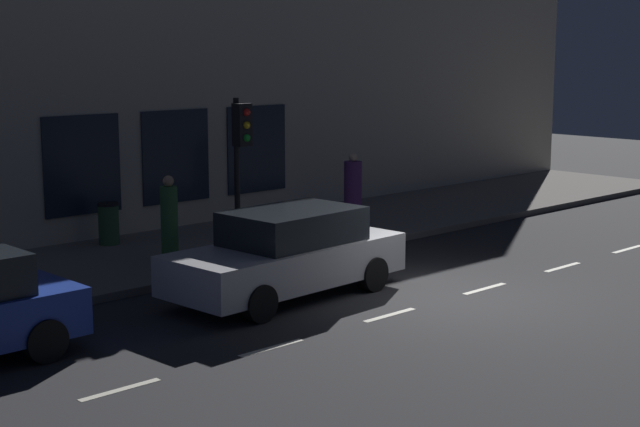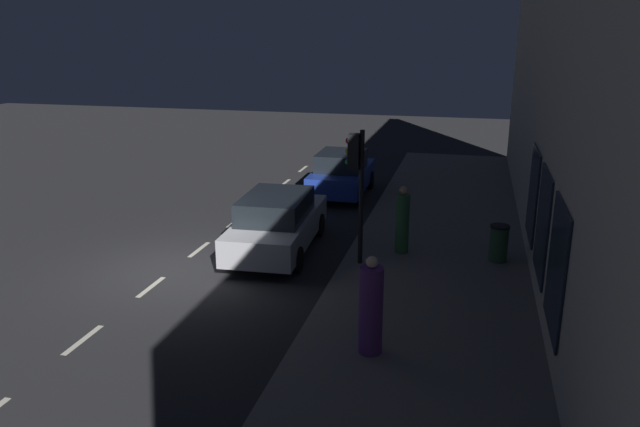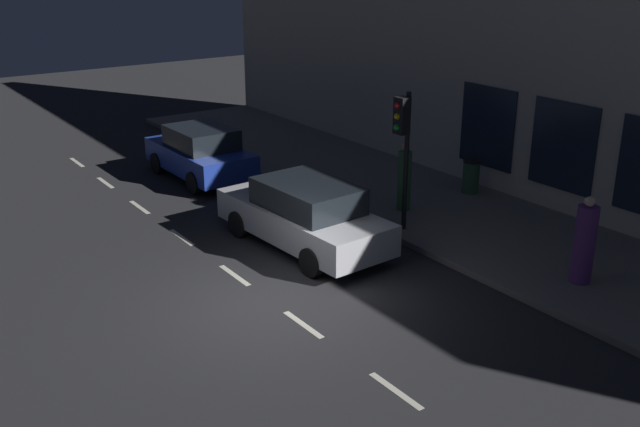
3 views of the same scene
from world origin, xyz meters
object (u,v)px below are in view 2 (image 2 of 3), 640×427
parked_car_1 (277,222)px  trash_bin (499,243)px  pedestrian_0 (402,222)px  traffic_light (356,168)px  pedestrian_1 (371,309)px  parked_car_0 (342,174)px

parked_car_1 → trash_bin: (5.68, 0.27, -0.18)m
parked_car_1 → pedestrian_0: 3.29m
trash_bin → parked_car_1: bearing=-177.3°
trash_bin → pedestrian_0: bearing=179.3°
parked_car_1 → trash_bin: bearing=-0.5°
traffic_light → pedestrian_1: bearing=-75.4°
pedestrian_0 → pedestrian_1: pedestrian_1 is taller
traffic_light → parked_car_0: traffic_light is taller
parked_car_0 → trash_bin: parked_car_0 is taller
parked_car_1 → pedestrian_0: bearing=2.0°
pedestrian_0 → trash_bin: pedestrian_0 is taller
traffic_light → pedestrian_0: (1.03, 1.04, -1.56)m
pedestrian_1 → pedestrian_0: bearing=31.6°
trash_bin → parked_car_0: bearing=132.0°
parked_car_1 → trash_bin: 5.69m
pedestrian_0 → pedestrian_1: 5.31m
parked_car_0 → traffic_light: bearing=-76.0°
parked_car_0 → parked_car_1: 6.12m
pedestrian_1 → trash_bin: (2.33, 5.28, -0.37)m
traffic_light → parked_car_0: bearing=104.8°
parked_car_0 → pedestrian_1: 11.50m
trash_bin → pedestrian_1: bearing=-113.8°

